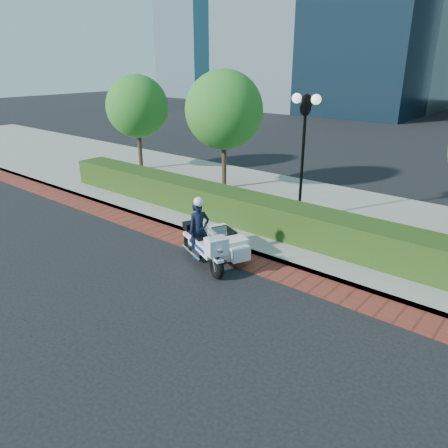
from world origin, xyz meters
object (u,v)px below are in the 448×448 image
Objects in this scene: lamppost at (304,138)px; tree_a at (137,107)px; tree_b at (224,110)px; police_motorcycle at (212,240)px.

tree_a is (-10.00, 1.30, 0.26)m from lamppost.
lamppost is at bearing -16.11° from tree_b.
police_motorcycle is at bearing -52.91° from tree_b.
lamppost is at bearing -7.41° from tree_a.
tree_b is (5.50, 0.00, 0.21)m from tree_a.
lamppost is 0.86× the size of tree_b.
tree_b reaches higher than lamppost.
lamppost is 4.71m from tree_b.
lamppost is 10.09m from tree_a.
tree_b reaches higher than police_motorcycle.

